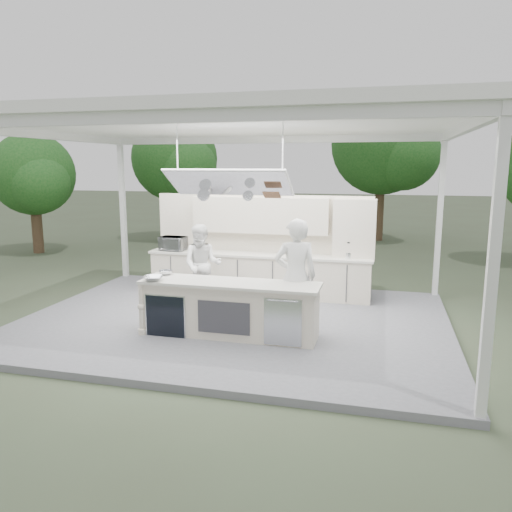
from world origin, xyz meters
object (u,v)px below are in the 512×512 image
(back_counter, at_px, (258,274))
(sous_chef, at_px, (202,265))
(demo_island, at_px, (229,309))
(head_chef, at_px, (296,277))

(back_counter, relative_size, sous_chef, 2.98)
(back_counter, distance_m, sous_chef, 1.48)
(demo_island, distance_m, head_chef, 1.28)
(back_counter, xyz_separation_m, sous_chef, (-0.94, -1.08, 0.38))
(back_counter, bearing_deg, sous_chef, -131.20)
(demo_island, xyz_separation_m, back_counter, (-0.18, 2.81, 0.00))
(demo_island, height_order, back_counter, same)
(head_chef, xyz_separation_m, sous_chef, (-2.21, 1.32, -0.16))
(back_counter, relative_size, head_chef, 2.51)
(back_counter, height_order, head_chef, head_chef)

